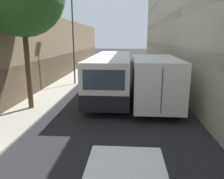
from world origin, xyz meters
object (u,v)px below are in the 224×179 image
at_px(bus, 112,74).
at_px(box_truck, 153,78).
at_px(panel_van, 101,63).
at_px(street_lamp, 73,24).

bearing_deg(bus, box_truck, -30.73).
bearing_deg(panel_van, box_truck, -69.89).
relative_size(bus, box_truck, 1.27).
height_order(bus, panel_van, bus).
distance_m(box_truck, panel_van, 14.02).
bearing_deg(street_lamp, bus, -44.84).
xyz_separation_m(bus, box_truck, (2.68, -1.59, 0.05)).
relative_size(bus, street_lamp, 1.35).
distance_m(bus, box_truck, 3.12).
bearing_deg(street_lamp, panel_van, 80.49).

